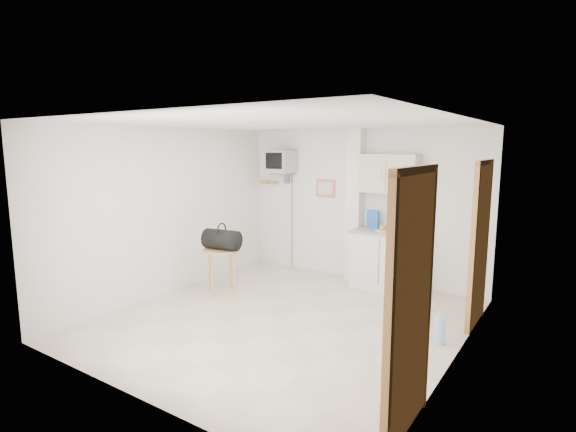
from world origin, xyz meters
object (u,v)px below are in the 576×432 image
Objects in this scene: duffel_bag at (222,239)px; water_bottle at (440,329)px; crt_television at (281,162)px; round_table at (221,256)px.

duffel_bag reaches higher than water_bottle.
crt_television is at bearing 85.39° from duffel_bag.
crt_television is 3.13× the size of round_table.
water_bottle is (3.26, 0.02, -0.40)m from round_table.
water_bottle is at bearing -6.79° from duffel_bag.
duffel_bag reaches higher than round_table.
crt_television is 3.69× the size of duffel_bag.
round_table is (0.05, -1.67, -1.36)m from crt_television.
crt_television reaches higher than water_bottle.
crt_television reaches higher than round_table.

